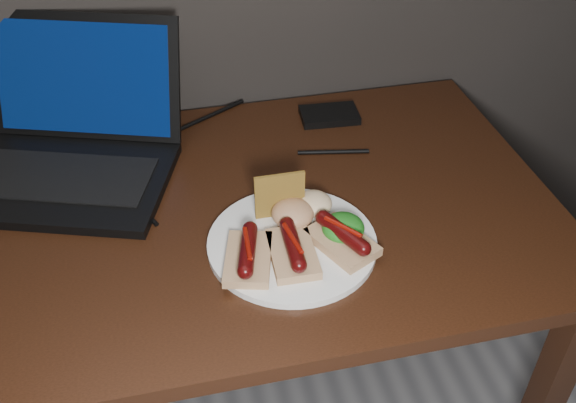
{
  "coord_description": "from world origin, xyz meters",
  "views": [
    {
      "loc": [
        0.03,
        0.51,
        1.47
      ],
      "look_at": [
        0.21,
        1.29,
        0.82
      ],
      "focal_mm": 40.0,
      "sensor_mm": 36.0,
      "label": 1
    }
  ],
  "objects": [
    {
      "name": "bread_sausage_right",
      "position": [
        0.28,
        1.23,
        0.78
      ],
      "size": [
        0.11,
        0.13,
        0.04
      ],
      "color": "tan",
      "rests_on": "plate"
    },
    {
      "name": "bread_sausage_center",
      "position": [
        0.2,
        1.22,
        0.78
      ],
      "size": [
        0.07,
        0.12,
        0.04
      ],
      "color": "tan",
      "rests_on": "plate"
    },
    {
      "name": "coleslaw_mound",
      "position": [
        0.26,
        1.33,
        0.78
      ],
      "size": [
        0.06,
        0.06,
        0.04
      ],
      "primitive_type": "ellipsoid",
      "color": "silver",
      "rests_on": "plate"
    },
    {
      "name": "salad_greens",
      "position": [
        0.29,
        1.25,
        0.78
      ],
      "size": [
        0.07,
        0.07,
        0.04
      ],
      "primitive_type": "ellipsoid",
      "color": "#145410",
      "rests_on": "plate"
    },
    {
      "name": "laptop",
      "position": [
        -0.14,
        1.57,
        0.8
      ],
      "size": [
        0.47,
        0.45,
        0.25
      ],
      "color": "black",
      "rests_on": "desk"
    },
    {
      "name": "hard_drive",
      "position": [
        0.37,
        1.63,
        0.76
      ],
      "size": [
        0.13,
        0.08,
        0.02
      ],
      "primitive_type": "cube",
      "rotation": [
        0.0,
        0.0,
        -0.07
      ],
      "color": "black",
      "rests_on": "desk"
    },
    {
      "name": "crispbread",
      "position": [
        0.2,
        1.33,
        0.8
      ],
      "size": [
        0.09,
        0.01,
        0.08
      ],
      "primitive_type": "cube",
      "color": "olive",
      "rests_on": "plate"
    },
    {
      "name": "desk",
      "position": [
        0.0,
        1.38,
        0.66
      ],
      "size": [
        1.4,
        0.7,
        0.75
      ],
      "color": "black",
      "rests_on": "ground"
    },
    {
      "name": "salsa_mound",
      "position": [
        0.22,
        1.31,
        0.78
      ],
      "size": [
        0.07,
        0.07,
        0.04
      ],
      "primitive_type": "ellipsoid",
      "color": "maroon",
      "rests_on": "plate"
    },
    {
      "name": "desk_cables",
      "position": [
        -0.03,
        1.53,
        0.75
      ],
      "size": [
        0.87,
        0.38,
        0.01
      ],
      "color": "black",
      "rests_on": "desk"
    },
    {
      "name": "plate",
      "position": [
        0.21,
        1.26,
        0.76
      ],
      "size": [
        0.3,
        0.3,
        0.01
      ],
      "primitive_type": "cylinder",
      "rotation": [
        0.0,
        0.0,
        -0.08
      ],
      "color": "silver",
      "rests_on": "desk"
    },
    {
      "name": "bread_sausage_left",
      "position": [
        0.13,
        1.23,
        0.78
      ],
      "size": [
        0.1,
        0.13,
        0.04
      ],
      "color": "tan",
      "rests_on": "plate"
    }
  ]
}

